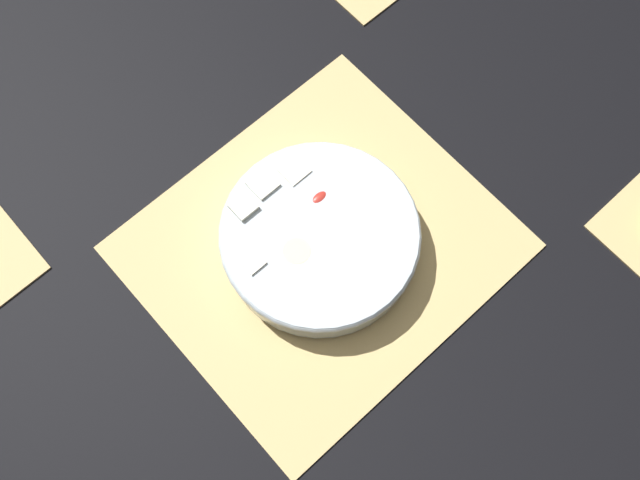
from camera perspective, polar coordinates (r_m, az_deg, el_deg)
ground_plane at (r=0.95m, az=-0.00°, el=-0.54°), size 6.00×6.00×0.00m
bamboo_mat_center at (r=0.95m, az=-0.00°, el=-0.48°), size 0.43×0.38×0.01m
fruit_salad_bowl at (r=0.92m, az=-0.05°, el=0.27°), size 0.25×0.25×0.06m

